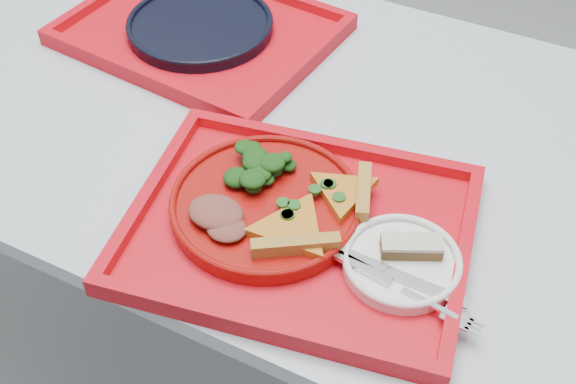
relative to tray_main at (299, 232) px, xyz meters
The scene contains 14 objects.
ground 0.81m from the tray_main, 135.27° to the left, with size 10.00×10.00×0.00m, color gray.
table 0.31m from the tray_main, 135.27° to the left, with size 1.60×0.80×0.75m.
tray_main is the anchor object (origin of this frame).
tray_far 0.50m from the tray_main, 136.67° to the left, with size 0.45×0.35×0.01m, color red.
dinner_plate 0.06m from the tray_main, 169.70° to the left, with size 0.26×0.26×0.02m, color #920C09.
side_plate 0.15m from the tray_main, ahead, with size 0.15×0.15×0.01m, color white.
navy_plate 0.50m from the tray_main, 136.67° to the left, with size 0.26×0.26×0.02m, color black.
pizza_slice_a 0.04m from the tray_main, 85.94° to the right, with size 0.13×0.11×0.02m, color gold, non-canonical shape.
pizza_slice_b 0.08m from the tray_main, 64.17° to the left, with size 0.11×0.10×0.02m, color gold, non-canonical shape.
salad_heap 0.11m from the tray_main, 148.37° to the left, with size 0.09×0.08×0.04m, color black.
meat_portion 0.12m from the tray_main, 154.74° to the right, with size 0.08×0.06×0.02m, color brown.
dessert_bar 0.15m from the tray_main, ahead, with size 0.08×0.06×0.02m.
knife 0.15m from the tray_main, 10.00° to the right, with size 0.18×0.02×0.01m, color silver.
fork 0.17m from the tray_main, 15.29° to the right, with size 0.18×0.02×0.01m, color silver.
Camera 1 is at (0.49, -0.79, 1.49)m, focal length 45.00 mm.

